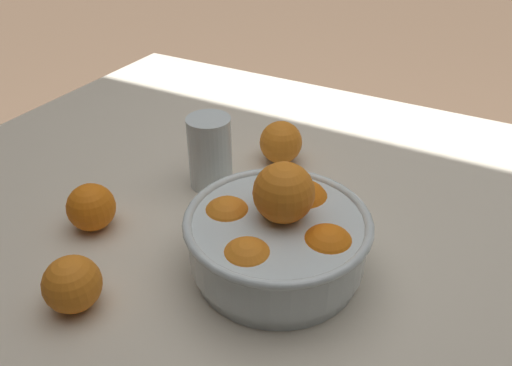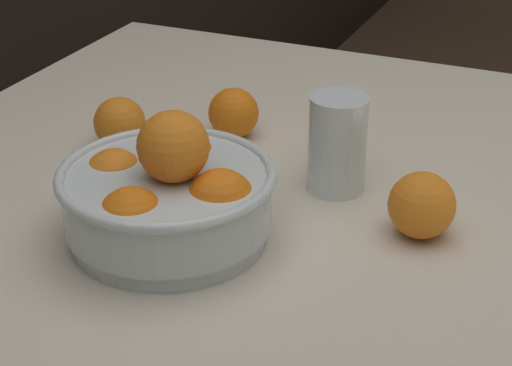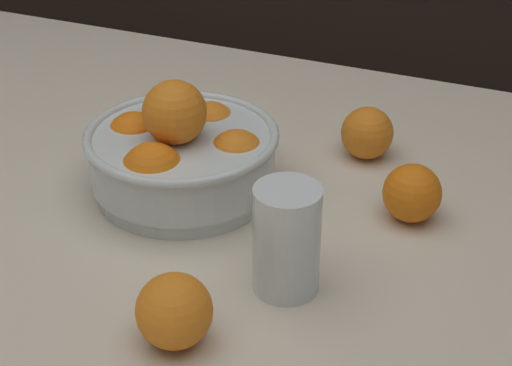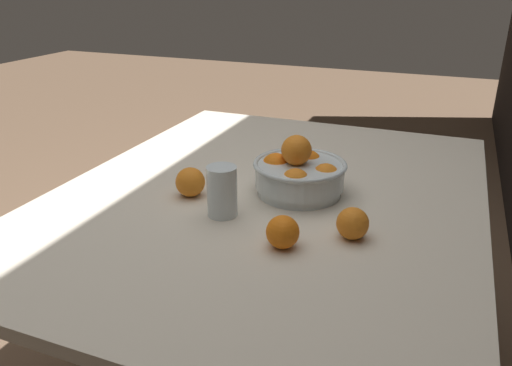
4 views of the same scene
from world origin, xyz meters
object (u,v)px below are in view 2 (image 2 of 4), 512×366
object	(u,v)px
orange_loose_front	(120,123)
orange_loose_aside	(422,205)
juice_glass	(337,149)
fruit_bowl	(168,196)
orange_loose_near_bowl	(233,113)

from	to	relation	value
orange_loose_front	orange_loose_aside	distance (m)	0.44
orange_loose_front	orange_loose_aside	size ratio (longest dim) A/B	0.93
juice_glass	orange_loose_front	bearing A→B (deg)	90.31
juice_glass	orange_loose_aside	distance (m)	0.14
fruit_bowl	juice_glass	size ratio (longest dim) A/B	1.98
orange_loose_aside	orange_loose_front	bearing A→B (deg)	81.16
orange_loose_aside	juice_glass	bearing A→B (deg)	60.76
fruit_bowl	juice_glass	bearing A→B (deg)	-34.86
orange_loose_front	juice_glass	bearing A→B (deg)	-89.69
fruit_bowl	orange_loose_front	distance (m)	0.26
juice_glass	orange_loose_near_bowl	world-z (taller)	juice_glass
fruit_bowl	orange_loose_front	bearing A→B (deg)	43.63
fruit_bowl	orange_loose_aside	distance (m)	0.28
fruit_bowl	orange_loose_near_bowl	distance (m)	0.29
juice_glass	orange_loose_front	size ratio (longest dim) A/B	1.72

